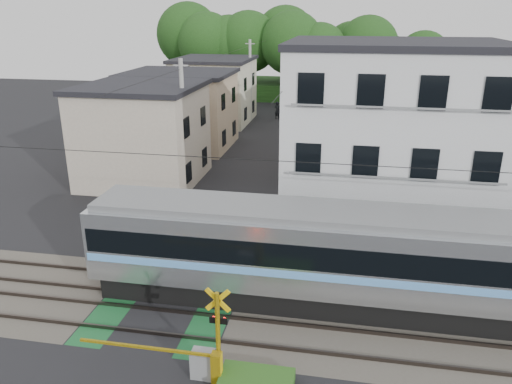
% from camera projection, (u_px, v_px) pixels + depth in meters
% --- Properties ---
extents(ground, '(120.00, 120.00, 0.00)m').
position_uv_depth(ground, '(167.00, 304.00, 19.13)').
color(ground, black).
extents(track_bed, '(120.00, 120.00, 0.14)m').
position_uv_depth(track_bed, '(167.00, 303.00, 19.12)').
color(track_bed, '#47423A').
rests_on(track_bed, ground).
extents(crossing_signal_near, '(4.74, 0.65, 3.09)m').
position_uv_depth(crossing_signal_near, '(205.00, 358.00, 15.07)').
color(crossing_signal_near, yellow).
rests_on(crossing_signal_near, ground).
extents(crossing_signal_far, '(4.74, 0.65, 3.09)m').
position_uv_depth(crossing_signal_far, '(140.00, 241.00, 22.71)').
color(crossing_signal_far, yellow).
rests_on(crossing_signal_far, ground).
extents(apartment_block, '(10.20, 8.36, 9.30)m').
position_uv_depth(apartment_block, '(389.00, 137.00, 24.86)').
color(apartment_block, white).
rests_on(apartment_block, ground).
extents(houses_row, '(22.07, 31.35, 6.80)m').
position_uv_depth(houses_row, '(274.00, 104.00, 41.93)').
color(houses_row, beige).
rests_on(houses_row, ground).
extents(tree_hill, '(40.00, 12.61, 11.80)m').
position_uv_depth(tree_hill, '(283.00, 52.00, 62.18)').
color(tree_hill, '#204818').
rests_on(tree_hill, ground).
extents(catenary, '(60.00, 5.04, 7.00)m').
position_uv_depth(catenary, '(329.00, 228.00, 16.87)').
color(catenary, '#2D2D33').
rests_on(catenary, ground).
extents(utility_poles, '(7.90, 42.00, 8.00)m').
position_uv_depth(utility_poles, '(252.00, 99.00, 39.18)').
color(utility_poles, '#A5A5A0').
rests_on(utility_poles, ground).
extents(pedestrian, '(0.78, 0.67, 1.82)m').
position_uv_depth(pedestrian, '(277.00, 110.00, 51.61)').
color(pedestrian, black).
rests_on(pedestrian, ground).
extents(weed_patches, '(10.25, 8.80, 0.40)m').
position_uv_depth(weed_patches, '(210.00, 306.00, 18.68)').
color(weed_patches, '#2D5E1E').
rests_on(weed_patches, ground).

